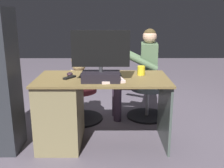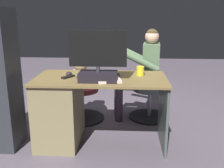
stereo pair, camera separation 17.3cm
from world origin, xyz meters
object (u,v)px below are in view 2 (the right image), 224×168
object	(u,v)px
computer_mouse	(69,74)
cup	(140,71)
monitor	(98,65)
visitor_chair	(150,99)
tv_remote	(68,77)
desk	(68,108)
keyboard	(99,75)
person	(143,69)
teddy_bear	(81,73)
office_chair_teddy	(82,101)

from	to	relation	value
computer_mouse	cup	bearing A→B (deg)	-177.06
monitor	visitor_chair	xyz separation A→B (m)	(-0.57, -0.85, -0.62)
cup	tv_remote	world-z (taller)	cup
tv_remote	visitor_chair	xyz separation A→B (m)	(-0.89, -0.74, -0.47)
desk	keyboard	bearing A→B (deg)	-170.08
computer_mouse	person	distance (m)	1.03
visitor_chair	desk	bearing A→B (deg)	38.29
computer_mouse	cup	size ratio (longest dim) A/B	1.02
tv_remote	teddy_bear	distance (m)	0.68
keyboard	computer_mouse	xyz separation A→B (m)	(0.32, -0.02, 0.01)
desk	monitor	distance (m)	0.61
monitor	keyboard	world-z (taller)	monitor
monitor	tv_remote	bearing A→B (deg)	-19.35
tv_remote	visitor_chair	world-z (taller)	tv_remote
monitor	keyboard	distance (m)	0.24
teddy_bear	visitor_chair	distance (m)	0.94
cup	office_chair_teddy	xyz separation A→B (m)	(0.71, -0.51, -0.52)
keyboard	computer_mouse	bearing A→B (deg)	-4.00
teddy_bear	desk	bearing A→B (deg)	86.78
monitor	computer_mouse	xyz separation A→B (m)	(0.33, -0.22, -0.14)
office_chair_teddy	keyboard	bearing A→B (deg)	116.85
tv_remote	monitor	bearing A→B (deg)	-165.25
cup	visitor_chair	bearing A→B (deg)	-105.17
tv_remote	person	xyz separation A→B (m)	(-0.79, -0.73, -0.06)
office_chair_teddy	person	size ratio (longest dim) A/B	0.49
cup	person	xyz separation A→B (m)	(-0.07, -0.59, -0.10)
keyboard	cup	size ratio (longest dim) A/B	4.45
cup	computer_mouse	bearing A→B (deg)	2.94
cup	visitor_chair	distance (m)	0.80
keyboard	teddy_bear	bearing A→B (deg)	-63.66
monitor	tv_remote	xyz separation A→B (m)	(0.31, -0.11, -0.15)
cup	visitor_chair	xyz separation A→B (m)	(-0.16, -0.60, -0.51)
tv_remote	office_chair_teddy	bearing A→B (deg)	-57.11
monitor	cup	size ratio (longest dim) A/B	5.72
desk	person	world-z (taller)	person
monitor	teddy_bear	world-z (taller)	monitor
tv_remote	person	distance (m)	1.08
office_chair_teddy	person	bearing A→B (deg)	-174.30
keyboard	cup	world-z (taller)	cup
keyboard	teddy_bear	distance (m)	0.67
office_chair_teddy	computer_mouse	bearing A→B (deg)	87.11
office_chair_teddy	visitor_chair	size ratio (longest dim) A/B	1.08
visitor_chair	person	distance (m)	0.42
keyboard	teddy_bear	xyz separation A→B (m)	(0.29, -0.59, -0.12)
cup	visitor_chair	world-z (taller)	cup
keyboard	visitor_chair	world-z (taller)	keyboard
cup	person	distance (m)	0.60
cup	desk	bearing A→B (deg)	8.93
computer_mouse	person	world-z (taller)	person
keyboard	office_chair_teddy	bearing A→B (deg)	-63.15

